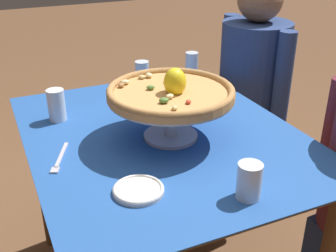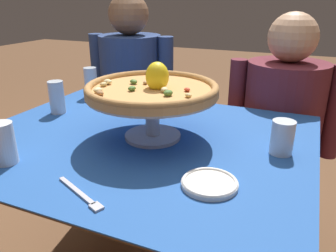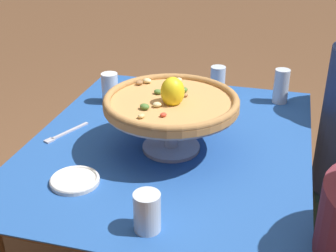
{
  "view_description": "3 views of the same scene",
  "coord_description": "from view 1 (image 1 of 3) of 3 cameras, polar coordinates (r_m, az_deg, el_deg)",
  "views": [
    {
      "loc": [
        1.25,
        -0.54,
        1.46
      ],
      "look_at": [
        0.09,
        -0.02,
        0.84
      ],
      "focal_mm": 45.22,
      "sensor_mm": 36.0,
      "label": 1
    },
    {
      "loc": [
        0.51,
        -0.92,
        1.22
      ],
      "look_at": [
        0.07,
        0.08,
        0.79
      ],
      "focal_mm": 35.29,
      "sensor_mm": 36.0,
      "label": 2
    },
    {
      "loc": [
        1.34,
        0.35,
        1.53
      ],
      "look_at": [
        -0.01,
        -0.01,
        0.82
      ],
      "focal_mm": 49.31,
      "sensor_mm": 36.0,
      "label": 3
    }
  ],
  "objects": [
    {
      "name": "dining_table",
      "position": [
        1.59,
        -0.8,
        -4.68
      ],
      "size": [
        1.14,
        0.94,
        0.76
      ],
      "color": "brown",
      "rests_on": "ground"
    },
    {
      "name": "pizza_stand",
      "position": [
        1.46,
        0.38,
        2.37
      ],
      "size": [
        0.43,
        0.43,
        0.15
      ],
      "color": "#B7B7C1",
      "rests_on": "dining_table"
    },
    {
      "name": "pizza",
      "position": [
        1.43,
        0.39,
        4.68
      ],
      "size": [
        0.44,
        0.44,
        0.11
      ],
      "color": "tan",
      "rests_on": "pizza_stand"
    },
    {
      "name": "water_glass_front_left",
      "position": [
        1.67,
        -14.77,
        2.47
      ],
      "size": [
        0.07,
        0.07,
        0.12
      ],
      "color": "white",
      "rests_on": "dining_table"
    },
    {
      "name": "water_glass_side_right",
      "position": [
        1.19,
        10.86,
        -7.59
      ],
      "size": [
        0.07,
        0.07,
        0.11
      ],
      "color": "silver",
      "rests_on": "dining_table"
    },
    {
      "name": "water_glass_back_left",
      "position": [
        2.02,
        3.19,
        7.77
      ],
      "size": [
        0.06,
        0.06,
        0.14
      ],
      "color": "silver",
      "rests_on": "dining_table"
    },
    {
      "name": "water_glass_side_left",
      "position": [
        1.91,
        -3.49,
        6.48
      ],
      "size": [
        0.06,
        0.06,
        0.13
      ],
      "color": "silver",
      "rests_on": "dining_table"
    },
    {
      "name": "side_plate",
      "position": [
        1.21,
        -4.01,
        -8.56
      ],
      "size": [
        0.15,
        0.15,
        0.02
      ],
      "color": "silver",
      "rests_on": "dining_table"
    },
    {
      "name": "dinner_fork",
      "position": [
        1.41,
        -14.39,
        -4.34
      ],
      "size": [
        0.18,
        0.09,
        0.01
      ],
      "color": "#B7B7C1",
      "rests_on": "dining_table"
    },
    {
      "name": "diner_left",
      "position": [
        2.24,
        11.07,
        3.01
      ],
      "size": [
        0.5,
        0.36,
        1.24
      ],
      "color": "#1E3833",
      "rests_on": "ground"
    }
  ]
}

